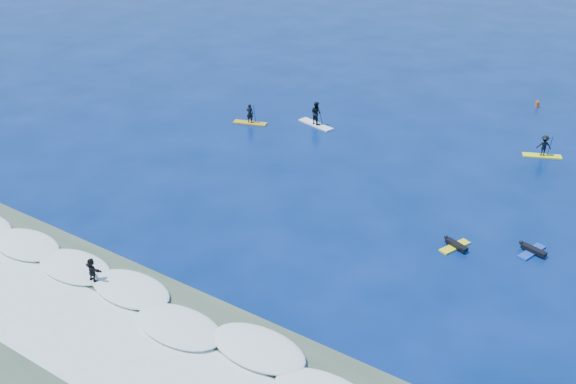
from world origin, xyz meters
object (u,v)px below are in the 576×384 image
Objects in this scene: sup_paddler_right at (544,147)px; wave_surfer at (92,271)px; sup_paddler_center at (316,115)px; sup_paddler_left at (250,117)px; marker_buoy at (537,104)px; prone_paddler_far at (532,250)px; prone_paddler_near at (455,245)px.

sup_paddler_right is 1.37× the size of wave_surfer.
wave_surfer is (1.65, -24.81, -0.05)m from sup_paddler_center.
sup_paddler_center is (4.66, 2.71, 0.26)m from sup_paddler_left.
sup_paddler_left is 25.06m from marker_buoy.
sup_paddler_center reaches higher than wave_surfer.
marker_buoy is (12.30, 38.88, -0.49)m from wave_surfer.
prone_paddler_near is at bearing 132.56° from prone_paddler_far.
sup_paddler_left is 22.63m from sup_paddler_right.
wave_surfer is at bearing -141.08° from sup_paddler_right.
sup_paddler_center is at bearing 11.76° from sup_paddler_left.
wave_surfer is 40.78m from marker_buoy.
sup_paddler_center is 1.23× the size of sup_paddler_right.
wave_surfer is at bearing -92.46° from sup_paddler_left.
sup_paddler_right is 1.32× the size of prone_paddler_near.
prone_paddler_near is at bearing -85.35° from marker_buoy.
prone_paddler_near is (16.01, -11.15, -0.72)m from sup_paddler_center.
marker_buoy is at bearing 83.52° from sup_paddler_right.
sup_paddler_center is 1.62× the size of prone_paddler_near.
sup_paddler_center is at bearing 170.14° from sup_paddler_right.
sup_paddler_center reaches higher than prone_paddler_far.
sup_paddler_left is 1.35× the size of prone_paddler_near.
sup_paddler_left is at bearing 91.15° from prone_paddler_far.
sup_paddler_center reaches higher than marker_buoy.
marker_buoy is at bearing 23.62° from sup_paddler_left.
sup_paddler_right is at bearing 27.87° from sup_paddler_center.
sup_paddler_left is at bearing -137.98° from marker_buoy.
sup_paddler_center is at bearing 76.67° from prone_paddler_near.
sup_paddler_right reaches higher than prone_paddler_near.
sup_paddler_left reaches higher than marker_buoy.
prone_paddler_far is (24.44, -6.57, -0.46)m from sup_paddler_left.
sup_paddler_center reaches higher than sup_paddler_left.
prone_paddler_far is (3.78, 1.87, 0.00)m from prone_paddler_near.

